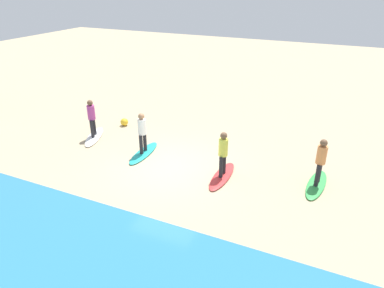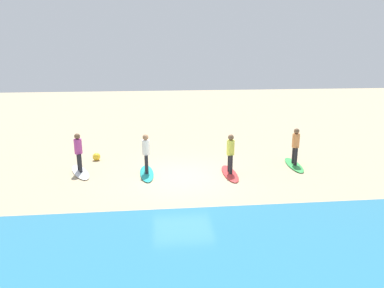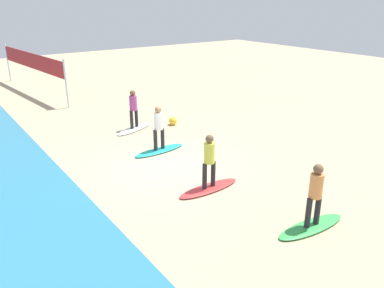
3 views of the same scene
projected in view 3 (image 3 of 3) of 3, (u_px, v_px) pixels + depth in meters
ground_plane at (169, 168)px, 13.01m from camera, size 60.00×60.00×0.00m
surfboard_green at (311, 227)px, 9.61m from camera, size 0.71×2.14×0.09m
surfer_green at (316, 191)px, 9.26m from camera, size 0.32×0.46×1.64m
surfboard_red at (209, 188)px, 11.54m from camera, size 0.59×2.11×0.09m
surfer_red at (209, 158)px, 11.19m from camera, size 0.32×0.46×1.64m
surfboard_teal at (159, 150)px, 14.39m from camera, size 0.70×2.13×0.09m
surfer_teal at (159, 125)px, 14.04m from camera, size 0.32×0.46×1.64m
surfboard_white at (135, 129)px, 16.77m from camera, size 1.34×2.15×0.09m
surfer_white at (133, 106)px, 16.42m from camera, size 0.32×0.43×1.64m
volleyball_net at (32, 63)px, 22.61m from camera, size 9.05×1.01×2.50m
beach_ball at (173, 121)px, 17.33m from camera, size 0.36×0.36×0.36m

